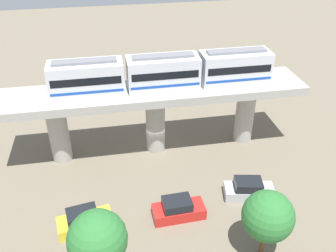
{
  "coord_description": "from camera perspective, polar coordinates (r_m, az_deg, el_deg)",
  "views": [
    {
      "loc": [
        -30.95,
        4.48,
        22.23
      ],
      "look_at": [
        -2.5,
        -0.81,
        4.14
      ],
      "focal_mm": 39.42,
      "sensor_mm": 36.0,
      "label": 1
    }
  ],
  "objects": [
    {
      "name": "train",
      "position": [
        34.3,
        -0.77,
        8.29
      ],
      "size": [
        2.64,
        20.5,
        3.24
      ],
      "color": "silver",
      "rests_on": "viaduct"
    },
    {
      "name": "parked_car_silver",
      "position": [
        32.95,
        12.37,
        -9.62
      ],
      "size": [
        2.57,
        4.47,
        1.76
      ],
      "rotation": [
        0.0,
        0.0,
        -0.19
      ],
      "color": "#B2B5BA",
      "rests_on": "ground"
    },
    {
      "name": "viaduct",
      "position": [
        35.57,
        -2.03,
        3.52
      ],
      "size": [
        5.2,
        28.85,
        6.9
      ],
      "color": "#A8A59E",
      "rests_on": "ground"
    },
    {
      "name": "parked_car_yellow",
      "position": [
        30.35,
        -12.8,
        -14.11
      ],
      "size": [
        2.45,
        4.44,
        1.76
      ],
      "rotation": [
        0.0,
        0.0,
        0.16
      ],
      "color": "yellow",
      "rests_on": "ground"
    },
    {
      "name": "tree_mid_lot",
      "position": [
        26.82,
        15.2,
        -13.31
      ],
      "size": [
        3.63,
        3.63,
        5.47
      ],
      "color": "brown",
      "rests_on": "ground"
    },
    {
      "name": "parked_car_red",
      "position": [
        30.52,
        1.59,
        -12.76
      ],
      "size": [
        1.96,
        4.26,
        1.76
      ],
      "rotation": [
        0.0,
        0.0,
        0.04
      ],
      "color": "red",
      "rests_on": "ground"
    },
    {
      "name": "ground_plane",
      "position": [
        38.37,
        -1.88,
        -3.42
      ],
      "size": [
        120.0,
        120.0,
        0.0
      ],
      "primitive_type": "plane",
      "color": "#706654"
    },
    {
      "name": "tree_near_viaduct",
      "position": [
        24.26,
        -10.86,
        -16.85
      ],
      "size": [
        3.8,
        3.8,
        6.1
      ],
      "color": "brown",
      "rests_on": "ground"
    }
  ]
}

